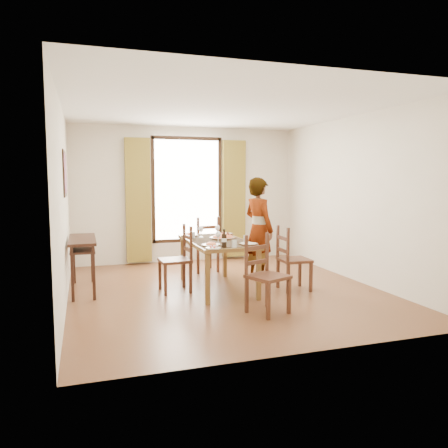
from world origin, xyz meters
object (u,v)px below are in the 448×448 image
object	(u,v)px
man	(259,229)
pasta_platter	(223,236)
dining_table	(217,245)
console_table	(82,246)

from	to	relation	value
man	pasta_platter	world-z (taller)	man
man	dining_table	bearing A→B (deg)	96.16
console_table	pasta_platter	bearing A→B (deg)	-10.89
dining_table	pasta_platter	size ratio (longest dim) A/B	4.06
console_table	dining_table	size ratio (longest dim) A/B	0.74
console_table	pasta_platter	distance (m)	2.10
console_table	dining_table	distance (m)	2.00
man	console_table	bearing A→B (deg)	70.38
dining_table	man	bearing A→B (deg)	22.43
dining_table	pasta_platter	xyz separation A→B (m)	(0.12, 0.10, 0.12)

